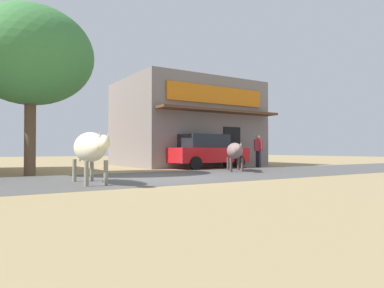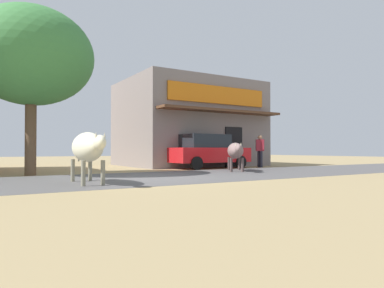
# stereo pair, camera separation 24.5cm
# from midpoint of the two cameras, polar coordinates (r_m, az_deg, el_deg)

# --- Properties ---
(ground) EXTENTS (80.00, 80.00, 0.00)m
(ground) POSITION_cam_midpoint_polar(r_m,az_deg,el_deg) (11.54, -6.78, -5.41)
(ground) COLOR #9B855A
(asphalt_road) EXTENTS (72.00, 5.28, 0.00)m
(asphalt_road) POSITION_cam_midpoint_polar(r_m,az_deg,el_deg) (11.54, -6.78, -5.40)
(asphalt_road) COLOR #514F4F
(asphalt_road) RESTS_ON ground
(storefront_right_club) EXTENTS (7.36, 6.79, 4.76)m
(storefront_right_club) POSITION_cam_midpoint_polar(r_m,az_deg,el_deg) (20.55, -1.24, 3.20)
(storefront_right_club) COLOR gray
(storefront_right_club) RESTS_ON ground
(roadside_tree) EXTENTS (4.30, 4.30, 5.91)m
(roadside_tree) POSITION_cam_midpoint_polar(r_m,az_deg,el_deg) (13.89, -25.19, 12.78)
(roadside_tree) COLOR brown
(roadside_tree) RESTS_ON ground
(parked_hatchback_car) EXTENTS (4.10, 1.97, 1.64)m
(parked_hatchback_car) POSITION_cam_midpoint_polar(r_m,az_deg,el_deg) (17.08, 1.91, -1.14)
(parked_hatchback_car) COLOR red
(parked_hatchback_car) RESTS_ON ground
(cow_near_brown) EXTENTS (0.80, 2.82, 1.37)m
(cow_near_brown) POSITION_cam_midpoint_polar(r_m,az_deg,el_deg) (9.74, -16.92, -0.54)
(cow_near_brown) COLOR beige
(cow_near_brown) RESTS_ON ground
(cow_far_dark) EXTENTS (1.79, 2.38, 1.20)m
(cow_far_dark) POSITION_cam_midpoint_polar(r_m,az_deg,el_deg) (14.91, 6.52, -1.13)
(cow_far_dark) COLOR gray
(cow_far_dark) RESTS_ON ground
(pedestrian_by_shop) EXTENTS (0.48, 0.61, 1.66)m
(pedestrian_by_shop) POSITION_cam_midpoint_polar(r_m,az_deg,el_deg) (18.36, 10.32, -0.70)
(pedestrian_by_shop) COLOR #262633
(pedestrian_by_shop) RESTS_ON ground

